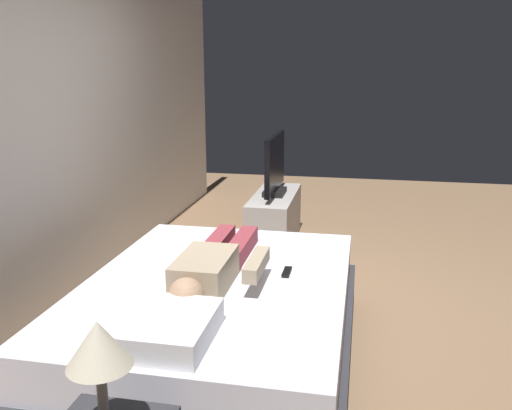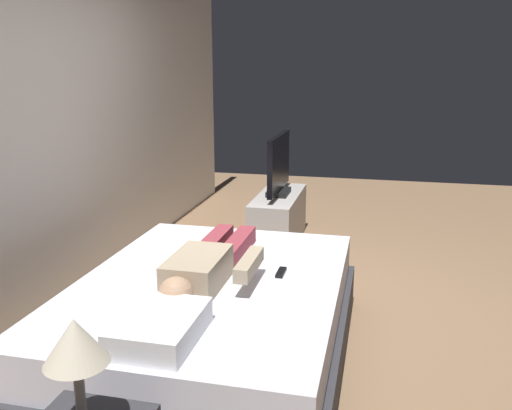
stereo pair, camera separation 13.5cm
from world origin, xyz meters
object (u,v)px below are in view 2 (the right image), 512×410
(remote, at_px, (281,272))
(lamp, at_px, (75,344))
(bed, at_px, (211,323))
(pillow, at_px, (160,327))
(tv_stand, at_px, (278,219))
(tv, at_px, (279,166))
(person, at_px, (208,264))

(remote, relative_size, lamp, 0.36)
(bed, distance_m, remote, 0.51)
(pillow, relative_size, lamp, 1.14)
(tv_stand, height_order, tv, tv)
(person, height_order, remote, person)
(remote, bearing_deg, person, 110.47)
(person, relative_size, tv_stand, 1.15)
(pillow, height_order, lamp, lamp)
(person, distance_m, tv_stand, 2.33)
(person, height_order, tv_stand, person)
(tv_stand, relative_size, lamp, 2.62)
(remote, xyz_separation_m, tv_stand, (2.15, 0.43, -0.30))
(tv_stand, bearing_deg, tv, 0.00)
(bed, distance_m, person, 0.36)
(tv_stand, bearing_deg, lamp, -179.69)
(bed, bearing_deg, remote, -64.81)
(tv_stand, distance_m, tv, 0.53)
(pillow, bearing_deg, bed, -0.00)
(bed, relative_size, person, 1.65)
(remote, height_order, tv_stand, remote)
(bed, height_order, person, person)
(pillow, xyz_separation_m, tv, (3.05, 0.04, 0.18))
(bed, distance_m, tv_stand, 2.33)
(bed, xyz_separation_m, lamp, (-1.34, 0.02, 0.59))
(pillow, distance_m, person, 0.75)
(pillow, bearing_deg, tv, 0.83)
(pillow, bearing_deg, person, 1.69)
(person, bearing_deg, tv_stand, 0.55)
(tv_stand, bearing_deg, pillow, -179.17)
(bed, bearing_deg, tv, 1.08)
(remote, distance_m, tv, 2.20)
(bed, bearing_deg, pillow, 180.00)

